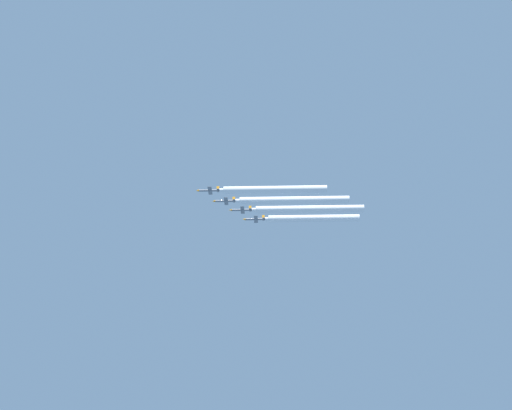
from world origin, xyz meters
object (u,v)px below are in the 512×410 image
(jet_third_echelon, at_px, (241,210))
(jet_fourth_echelon, at_px, (254,219))
(jet_lead, at_px, (208,190))
(jet_second_echelon, at_px, (224,201))

(jet_third_echelon, xyz_separation_m, jet_fourth_echelon, (8.45, -6.63, -1.14))
(jet_third_echelon, bearing_deg, jet_fourth_echelon, -38.11)
(jet_lead, height_order, jet_third_echelon, jet_lead)
(jet_second_echelon, height_order, jet_fourth_echelon, jet_second_echelon)
(jet_second_echelon, relative_size, jet_third_echelon, 1.00)
(jet_third_echelon, bearing_deg, jet_second_echelon, 139.04)
(jet_lead, xyz_separation_m, jet_fourth_echelon, (26.16, -22.00, -3.09))
(jet_second_echelon, bearing_deg, jet_lead, 139.04)
(jet_second_echelon, bearing_deg, jet_third_echelon, -40.96)
(jet_second_echelon, height_order, jet_third_echelon, jet_second_echelon)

